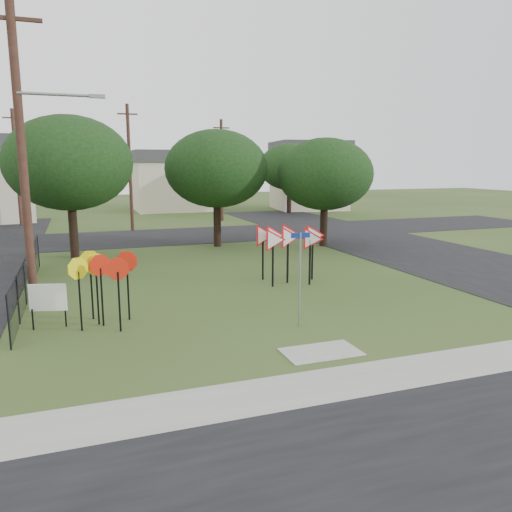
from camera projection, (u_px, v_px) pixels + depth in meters
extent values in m
plane|color=#2E461A|center=(285.00, 325.00, 15.16)|extent=(140.00, 140.00, 0.00)
cube|color=gray|center=(358.00, 380.00, 11.27)|extent=(30.00, 1.60, 0.02)
cube|color=#2E461A|center=(389.00, 403.00, 10.16)|extent=(30.00, 0.80, 0.02)
cube|color=black|center=(410.00, 250.00, 28.39)|extent=(8.00, 50.00, 0.02)
cube|color=black|center=(169.00, 236.00, 33.67)|extent=(60.00, 8.00, 0.02)
cube|color=gray|center=(321.00, 352.00, 12.93)|extent=(2.00, 1.20, 0.02)
cylinder|color=gray|center=(300.00, 280.00, 14.76)|extent=(0.06, 0.06, 2.85)
cube|color=navy|center=(300.00, 235.00, 14.51)|extent=(0.59, 0.05, 0.15)
cube|color=black|center=(102.00, 297.00, 14.92)|extent=(0.05, 0.05, 1.78)
cube|color=black|center=(128.00, 292.00, 15.52)|extent=(0.05, 0.05, 1.78)
cube|color=black|center=(119.00, 302.00, 14.41)|extent=(0.05, 0.05, 1.78)
cube|color=black|center=(80.00, 301.00, 14.47)|extent=(0.05, 0.05, 1.78)
cube|color=black|center=(92.00, 292.00, 15.57)|extent=(0.05, 0.05, 1.78)
cube|color=black|center=(98.00, 296.00, 15.05)|extent=(0.05, 0.05, 1.78)
cube|color=black|center=(273.00, 264.00, 19.72)|extent=(0.06, 0.06, 1.83)
cube|color=black|center=(288.00, 261.00, 20.37)|extent=(0.06, 0.06, 1.83)
cube|color=black|center=(310.00, 263.00, 20.04)|extent=(0.06, 0.06, 1.83)
cube|color=black|center=(273.00, 259.00, 20.80)|extent=(0.06, 0.06, 1.83)
cube|color=black|center=(288.00, 257.00, 21.35)|extent=(0.06, 0.06, 1.83)
cube|color=black|center=(312.00, 258.00, 20.96)|extent=(0.06, 0.06, 1.83)
cube|color=black|center=(263.00, 258.00, 20.94)|extent=(0.06, 0.06, 1.83)
cube|color=black|center=(33.00, 320.00, 14.63)|extent=(0.05, 0.05, 0.63)
cube|color=black|center=(66.00, 317.00, 14.93)|extent=(0.05, 0.05, 0.63)
cube|color=white|center=(48.00, 297.00, 14.66)|extent=(1.06, 0.32, 0.81)
cylinder|color=#462A20|center=(22.00, 158.00, 15.99)|extent=(0.28, 0.28, 10.00)
cube|color=#462A20|center=(11.00, 18.00, 15.23)|extent=(1.80, 0.12, 0.12)
cylinder|color=gray|center=(58.00, 95.00, 15.94)|extent=(2.40, 0.10, 0.10)
cube|color=gray|center=(97.00, 96.00, 16.33)|extent=(0.50, 0.18, 0.12)
cylinder|color=#462A20|center=(130.00, 169.00, 35.89)|extent=(0.24, 0.24, 9.00)
cube|color=#462A20|center=(127.00, 114.00, 35.20)|extent=(1.40, 0.10, 0.10)
cylinder|color=#462A20|center=(222.00, 171.00, 42.30)|extent=(0.24, 0.24, 8.50)
cube|color=#462A20|center=(221.00, 128.00, 41.65)|extent=(1.40, 0.10, 0.10)
cylinder|color=#462A20|center=(17.00, 168.00, 38.79)|extent=(0.24, 0.24, 9.00)
cube|color=#462A20|center=(12.00, 118.00, 38.10)|extent=(1.40, 0.10, 0.10)
cylinder|color=black|center=(9.00, 323.00, 12.96)|extent=(0.05, 0.05, 1.50)
cylinder|color=black|center=(18.00, 300.00, 15.09)|extent=(0.05, 0.05, 1.50)
cylinder|color=black|center=(25.00, 283.00, 17.22)|extent=(0.05, 0.05, 1.50)
cylinder|color=black|center=(30.00, 270.00, 19.35)|extent=(0.05, 0.05, 1.50)
cylinder|color=black|center=(35.00, 260.00, 21.48)|extent=(0.05, 0.05, 1.50)
cylinder|color=black|center=(38.00, 251.00, 23.61)|extent=(0.05, 0.05, 1.50)
cube|color=black|center=(26.00, 258.00, 18.16)|extent=(0.03, 11.50, 0.03)
cube|color=black|center=(28.00, 277.00, 18.28)|extent=(0.03, 11.50, 0.03)
cube|color=black|center=(28.00, 277.00, 18.28)|extent=(0.01, 11.50, 1.50)
cube|color=beige|center=(173.00, 186.00, 53.06)|extent=(8.00, 8.00, 5.00)
cube|color=#3D3C41|center=(172.00, 157.00, 52.50)|extent=(8.40, 8.40, 1.20)
cube|color=beige|center=(308.00, 181.00, 53.91)|extent=(7.91, 7.91, 6.00)
cube|color=#3D3C41|center=(309.00, 147.00, 53.26)|extent=(8.30, 8.30, 1.20)
cylinder|color=black|center=(74.00, 233.00, 25.89)|extent=(0.44, 0.44, 2.62)
ellipsoid|color=black|center=(69.00, 163.00, 25.24)|extent=(6.40, 6.40, 4.80)
cylinder|color=black|center=(217.00, 226.00, 29.48)|extent=(0.44, 0.44, 2.45)
ellipsoid|color=black|center=(216.00, 169.00, 28.88)|extent=(6.00, 6.00, 4.50)
cylinder|color=black|center=(324.00, 227.00, 29.64)|extent=(0.44, 0.44, 2.27)
ellipsoid|color=black|center=(325.00, 174.00, 29.08)|extent=(5.60, 5.60, 4.20)
cylinder|color=black|center=(289.00, 201.00, 49.20)|extent=(0.44, 0.44, 2.45)
ellipsoid|color=black|center=(289.00, 167.00, 48.60)|extent=(6.00, 6.00, 4.50)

